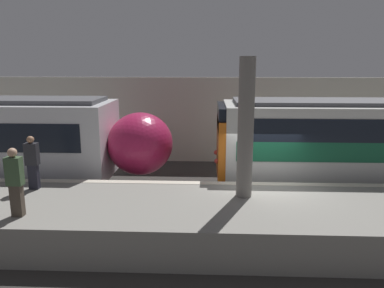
{
  "coord_description": "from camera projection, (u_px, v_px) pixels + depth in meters",
  "views": [
    {
      "loc": [
        -1.79,
        -11.49,
        4.84
      ],
      "look_at": [
        -2.34,
        0.82,
        2.1
      ],
      "focal_mm": 35.0,
      "sensor_mm": 36.0,
      "label": 1
    }
  ],
  "objects": [
    {
      "name": "ground_plane",
      "position": [
        263.0,
        213.0,
        12.18
      ],
      "size": [
        120.0,
        120.0,
        0.0
      ],
      "primitive_type": "plane",
      "color": "#33302D"
    },
    {
      "name": "person_waiting",
      "position": [
        32.0,
        161.0,
        11.18
      ],
      "size": [
        0.38,
        0.24,
        1.63
      ],
      "color": "black",
      "rests_on": "platform"
    },
    {
      "name": "station_rear_barrier",
      "position": [
        246.0,
        120.0,
        17.94
      ],
      "size": [
        50.0,
        0.15,
        4.09
      ],
      "color": "#B2AD9E",
      "rests_on": "ground"
    },
    {
      "name": "support_pillar_near",
      "position": [
        246.0,
        129.0,
        10.35
      ],
      "size": [
        0.45,
        0.45,
        3.92
      ],
      "color": "slate",
      "rests_on": "platform"
    },
    {
      "name": "person_walking",
      "position": [
        15.0,
        180.0,
        9.19
      ],
      "size": [
        0.38,
        0.24,
        1.75
      ],
      "color": "#473D33",
      "rests_on": "platform"
    },
    {
      "name": "platform",
      "position": [
        273.0,
        222.0,
        10.27
      ],
      "size": [
        40.0,
        3.69,
        1.05
      ],
      "color": "gray",
      "rests_on": "ground"
    }
  ]
}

